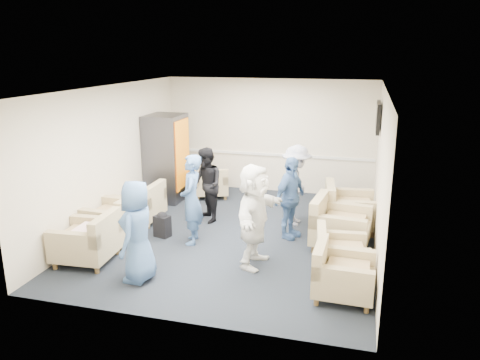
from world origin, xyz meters
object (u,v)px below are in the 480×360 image
(armchair_left_mid, at_px, (117,221))
(person_mid_right, at_px, (290,198))
(person_front_right, at_px, (254,216))
(armchair_left_near, at_px, (89,242))
(armchair_right_midnear, at_px, (338,255))
(person_front_left, at_px, (137,231))
(person_back_left, at_px, (206,185))
(armchair_right_midfar, at_px, (337,227))
(vending_machine, at_px, (167,158))
(armchair_right_far, at_px, (347,210))
(person_back_right, at_px, (296,185))
(armchair_corner, at_px, (211,184))
(armchair_right_near, at_px, (340,275))
(person_mid_left, at_px, (191,200))
(armchair_left_far, at_px, (142,205))

(armchair_left_mid, height_order, person_mid_right, person_mid_right)
(person_front_right, bearing_deg, armchair_left_mid, 89.21)
(armchair_left_near, distance_m, armchair_right_midnear, 3.96)
(person_front_left, distance_m, person_mid_right, 2.91)
(person_back_left, bearing_deg, armchair_right_midnear, 19.40)
(armchair_left_near, distance_m, armchair_right_midfar, 4.16)
(armchair_right_midnear, bearing_deg, vending_machine, 48.50)
(armchair_right_far, bearing_deg, person_back_right, 82.43)
(vending_machine, xyz_separation_m, person_back_right, (3.08, -0.85, -0.18))
(armchair_corner, relative_size, person_front_left, 0.64)
(armchair_right_near, xyz_separation_m, person_back_right, (-1.02, 2.67, 0.47))
(vending_machine, height_order, person_back_left, vending_machine)
(person_front_right, bearing_deg, person_mid_left, 71.88)
(armchair_left_far, distance_m, armchair_right_midfar, 3.87)
(armchair_left_near, relative_size, armchair_right_near, 1.12)
(person_back_right, bearing_deg, person_front_right, 173.74)
(armchair_right_midnear, xyz_separation_m, person_back_left, (-2.70, 1.67, 0.44))
(armchair_right_near, xyz_separation_m, armchair_right_far, (-0.03, 2.66, 0.05))
(vending_machine, bearing_deg, person_mid_right, -26.92)
(armchair_right_midfar, bearing_deg, armchair_right_near, -168.45)
(armchair_left_near, height_order, armchair_left_mid, armchair_left_mid)
(armchair_right_far, distance_m, person_mid_right, 1.28)
(armchair_corner, xyz_separation_m, vending_machine, (-0.92, -0.40, 0.67))
(armchair_left_mid, relative_size, person_front_left, 0.63)
(armchair_right_midfar, bearing_deg, armchair_left_far, 92.39)
(armchair_right_midfar, relative_size, armchair_corner, 1.06)
(armchair_left_mid, relative_size, vending_machine, 0.49)
(armchair_left_near, bearing_deg, person_mid_left, 128.54)
(armchair_right_near, distance_m, person_front_left, 2.97)
(armchair_right_near, distance_m, person_mid_right, 2.25)
(vending_machine, height_order, person_mid_left, vending_machine)
(armchair_corner, distance_m, person_front_left, 4.20)
(armchair_right_near, relative_size, vending_machine, 0.43)
(armchair_left_near, height_order, armchair_corner, armchair_left_near)
(armchair_left_mid, xyz_separation_m, person_mid_left, (1.35, 0.24, 0.43))
(person_front_left, distance_m, person_back_left, 2.63)
(person_mid_left, distance_m, person_back_right, 2.15)
(armchair_left_mid, relative_size, person_mid_left, 0.60)
(armchair_left_mid, distance_m, person_back_left, 1.87)
(armchair_corner, bearing_deg, armchair_right_midfar, 124.44)
(armchair_right_midfar, bearing_deg, armchair_right_far, -0.83)
(armchair_right_midnear, distance_m, armchair_right_midfar, 1.04)
(person_back_left, bearing_deg, armchair_left_near, -66.84)
(armchair_right_near, relative_size, armchair_right_far, 0.80)
(person_back_right, relative_size, person_front_right, 0.95)
(armchair_left_near, xyz_separation_m, armchair_corner, (0.79, 3.83, -0.04))
(armchair_corner, distance_m, person_mid_left, 2.74)
(armchair_left_mid, bearing_deg, armchair_right_midnear, 87.94)
(armchair_left_far, bearing_deg, armchair_left_near, 0.74)
(person_front_right, bearing_deg, armchair_right_midfar, -42.70)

